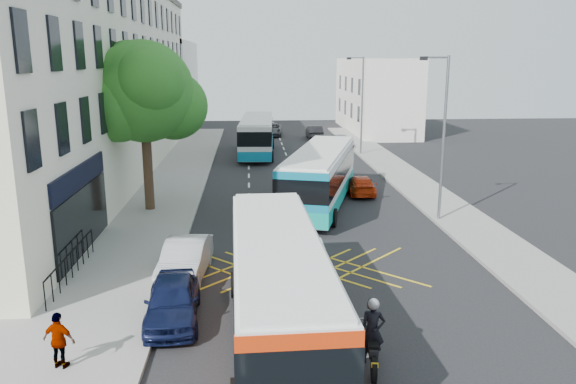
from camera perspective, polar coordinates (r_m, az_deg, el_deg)
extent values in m
plane|color=black|center=(16.87, 7.51, -15.01)|extent=(120.00, 120.00, 0.00)
cube|color=gray|center=(31.02, -13.81, -1.78)|extent=(5.00, 70.00, 0.15)
cube|color=gray|center=(32.36, 15.34, -1.24)|extent=(3.00, 70.00, 0.15)
cube|color=beige|center=(40.52, -19.89, 10.52)|extent=(8.00, 45.00, 13.00)
cube|color=black|center=(23.96, -20.42, 1.50)|extent=(0.12, 7.00, 0.90)
cube|color=black|center=(24.37, -20.07, -2.64)|extent=(0.12, 7.00, 2.60)
cube|color=silver|center=(70.42, -13.10, 10.64)|extent=(8.00, 20.00, 10.00)
cube|color=silver|center=(64.22, 8.85, 9.69)|extent=(6.00, 18.00, 8.00)
cylinder|color=#382619|center=(30.52, -14.04, 2.35)|extent=(0.50, 0.50, 4.40)
sphere|color=#295E1B|center=(30.04, -14.48, 9.86)|extent=(5.20, 5.20, 5.20)
sphere|color=#295E1B|center=(30.67, -11.53, 8.57)|extent=(3.60, 3.60, 3.60)
sphere|color=#295E1B|center=(29.73, -16.92, 8.51)|extent=(3.80, 3.80, 3.80)
sphere|color=#295E1B|center=(28.63, -13.81, 10.94)|extent=(3.40, 3.40, 3.40)
sphere|color=#295E1B|center=(31.23, -15.70, 11.74)|extent=(3.20, 3.20, 3.20)
cylinder|color=slate|center=(28.41, 15.52, 5.15)|extent=(0.14, 0.14, 8.00)
cylinder|color=slate|center=(27.96, 14.84, 13.09)|extent=(1.20, 0.10, 0.10)
cube|color=black|center=(27.77, 13.63, 13.06)|extent=(0.35, 0.15, 0.18)
cylinder|color=slate|center=(47.62, 7.53, 8.67)|extent=(0.14, 0.14, 8.00)
cylinder|color=slate|center=(47.35, 6.95, 13.38)|extent=(1.20, 0.10, 0.10)
cube|color=black|center=(47.24, 6.21, 13.34)|extent=(0.35, 0.15, 0.18)
cube|color=silver|center=(16.41, -1.06, -9.33)|extent=(2.77, 10.92, 2.62)
cube|color=silver|center=(15.94, -1.08, -4.82)|extent=(2.56, 10.70, 0.12)
cube|color=black|center=(16.27, -1.07, -8.12)|extent=(2.83, 10.98, 1.09)
cube|color=#D74B12|center=(16.79, -1.05, -12.20)|extent=(2.82, 10.97, 0.74)
cylinder|color=black|center=(19.57, -5.40, -9.35)|extent=(0.30, 0.90, 0.89)
cylinder|color=black|center=(19.72, 1.88, -9.12)|extent=(0.30, 0.90, 0.89)
cube|color=silver|center=(30.88, 3.26, 1.65)|extent=(5.58, 11.51, 2.71)
cube|color=silver|center=(30.63, 3.29, 4.23)|extent=(5.32, 11.24, 0.12)
cube|color=black|center=(30.81, 3.27, 2.35)|extent=(5.66, 11.59, 1.12)
cube|color=#0C9E91|center=(31.09, 3.23, -0.06)|extent=(5.64, 11.57, 0.77)
cube|color=#0C7495|center=(25.50, 1.30, -0.80)|extent=(2.52, 0.82, 2.56)
cube|color=#FF0C0C|center=(25.88, -0.95, -2.22)|extent=(0.26, 0.13, 0.25)
cube|color=#FF0C0C|center=(25.51, 3.56, -2.48)|extent=(0.26, 0.13, 0.25)
cylinder|color=black|center=(34.31, 1.92, 0.72)|extent=(0.53, 0.96, 0.92)
cylinder|color=black|center=(33.96, 6.17, 0.51)|extent=(0.53, 0.96, 0.92)
cylinder|color=black|center=(27.80, -0.60, -2.32)|extent=(0.53, 0.96, 0.92)
cylinder|color=black|center=(27.37, 4.63, -2.61)|extent=(0.53, 0.96, 0.92)
cube|color=silver|center=(47.85, -3.17, 5.84)|extent=(3.11, 11.31, 2.70)
cube|color=silver|center=(47.69, -3.19, 7.51)|extent=(2.89, 11.08, 0.12)
cube|color=black|center=(47.80, -3.18, 6.29)|extent=(3.17, 11.37, 1.12)
cube|color=#0C7299|center=(47.98, -3.16, 4.72)|extent=(3.16, 11.36, 0.76)
cube|color=silver|center=(42.34, -3.43, 4.88)|extent=(2.59, 0.23, 2.54)
cube|color=#FF0C0C|center=(42.49, -4.80, 3.91)|extent=(0.25, 0.07, 0.25)
cube|color=#FF0C0C|center=(42.41, -2.03, 3.93)|extent=(0.25, 0.07, 0.25)
cylinder|color=black|center=(51.10, -4.46, 4.89)|extent=(0.33, 0.93, 0.92)
cylinder|color=black|center=(51.02, -1.60, 4.91)|extent=(0.33, 0.93, 0.92)
cylinder|color=black|center=(44.38, -4.96, 3.59)|extent=(0.33, 0.93, 0.92)
cylinder|color=black|center=(44.29, -1.67, 3.61)|extent=(0.33, 0.93, 0.92)
cylinder|color=black|center=(15.03, 8.72, -17.44)|extent=(0.21, 0.67, 0.66)
cylinder|color=black|center=(16.36, 8.27, -14.68)|extent=(0.21, 0.67, 0.66)
cube|color=black|center=(15.54, 8.53, -15.01)|extent=(0.39, 1.25, 0.23)
cube|color=black|center=(15.68, 8.47, -13.97)|extent=(0.35, 0.50, 0.21)
cube|color=black|center=(15.26, 8.62, -15.03)|extent=(0.33, 0.54, 0.10)
cylinder|color=slate|center=(16.14, 8.33, -13.55)|extent=(0.12, 0.45, 0.86)
cylinder|color=slate|center=(15.84, 8.42, -12.64)|extent=(0.62, 0.12, 0.04)
cube|color=gold|center=(14.76, 8.81, -17.00)|extent=(0.19, 0.05, 0.13)
imported|color=black|center=(15.31, 8.59, -13.78)|extent=(0.70, 0.51, 1.77)
sphere|color=#99999E|center=(14.98, 8.70, -11.20)|extent=(0.31, 0.31, 0.31)
imported|color=#0D1436|center=(18.10, -11.63, -10.70)|extent=(1.85, 4.11, 1.37)
imported|color=#ABAFB3|center=(21.39, -10.41, -6.75)|extent=(1.85, 4.40, 1.41)
imported|color=#B72907|center=(34.15, 7.35, 0.72)|extent=(1.76, 3.93, 1.12)
imported|color=#42464A|center=(59.93, -1.69, 6.37)|extent=(2.50, 4.84, 1.31)
imported|color=#93969A|center=(52.15, 5.33, 5.24)|extent=(1.75, 3.82, 1.27)
imported|color=black|center=(57.55, 2.70, 6.09)|extent=(1.43, 4.09, 1.35)
imported|color=gray|center=(16.08, -22.23, -13.78)|extent=(0.97, 0.62, 1.53)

